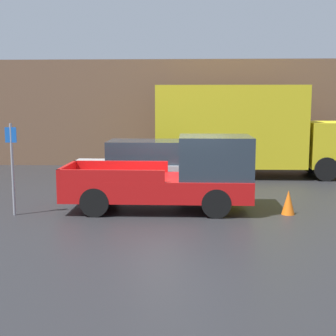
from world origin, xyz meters
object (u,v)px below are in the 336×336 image
object	(u,v)px
pickup_truck	(178,176)
delivery_truck	(243,129)
newspaper_box	(189,156)
parking_sign	(12,164)
car	(146,166)
traffic_cone	(288,202)

from	to	relation	value
pickup_truck	delivery_truck	xyz separation A→B (m)	(2.47, 6.05, 0.94)
newspaper_box	parking_sign	bearing A→B (deg)	-116.35
parking_sign	newspaper_box	size ratio (longest dim) A/B	2.43
pickup_truck	newspaper_box	distance (m)	8.65
car	traffic_cone	bearing A→B (deg)	-35.91
parking_sign	traffic_cone	bearing A→B (deg)	3.05
newspaper_box	traffic_cone	xyz separation A→B (m)	(2.66, -9.04, -0.17)
car	newspaper_box	distance (m)	6.25
car	newspaper_box	xyz separation A→B (m)	(1.45, 6.07, -0.36)
car	delivery_truck	bearing A→B (deg)	44.13
traffic_cone	delivery_truck	bearing A→B (deg)	94.58
newspaper_box	traffic_cone	size ratio (longest dim) A/B	1.52
newspaper_box	traffic_cone	world-z (taller)	newspaper_box
delivery_truck	pickup_truck	bearing A→B (deg)	-112.21
pickup_truck	newspaper_box	size ratio (longest dim) A/B	5.12
newspaper_box	traffic_cone	bearing A→B (deg)	-73.60
delivery_truck	car	bearing A→B (deg)	-135.87
pickup_truck	delivery_truck	world-z (taller)	delivery_truck
car	parking_sign	size ratio (longest dim) A/B	1.97
car	newspaper_box	world-z (taller)	car
delivery_truck	newspaper_box	distance (m)	3.64
newspaper_box	delivery_truck	bearing A→B (deg)	-50.35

